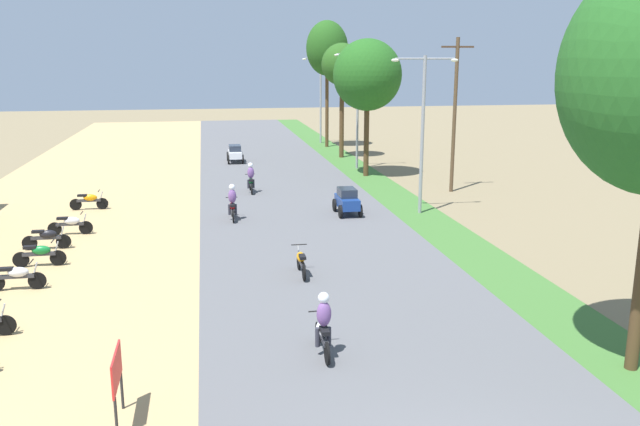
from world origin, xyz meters
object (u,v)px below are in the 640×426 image
Objects in this scene: motorbike_ahead_fourth at (251,178)px; street_signboard at (117,374)px; median_tree_third at (342,66)px; streetlamp_far at (321,93)px; parked_motorbike_seventh at (89,200)px; streetlamp_near at (423,123)px; motorbike_ahead_third at (232,203)px; motorbike_foreground_rider at (323,325)px; median_tree_second at (367,75)px; parked_motorbike_fifth at (47,237)px; car_hatchback_blue at (347,200)px; streetlamp_mid at (358,102)px; car_sedan_white at (235,153)px; utility_pole_near at (455,113)px; parked_motorbike_fourth at (40,253)px; median_tree_fourth at (327,49)px; motorbike_ahead_second at (301,261)px; parked_motorbike_sixth at (71,223)px; parked_motorbike_third at (17,275)px.

street_signboard is at bearing -100.69° from motorbike_ahead_fourth.
streetlamp_far is (-0.03, 8.67, -2.41)m from median_tree_third.
parked_motorbike_seventh is 16.37m from streetlamp_near.
motorbike_foreground_rider is at bearing -83.84° from motorbike_ahead_third.
median_tree_second is at bearing 90.44° from streetlamp_near.
parked_motorbike_fifth is 34.52m from streetlamp_far.
car_hatchback_blue reaches higher than parked_motorbike_seventh.
streetlamp_mid is at bearing 75.16° from motorbike_foreground_rider.
car_sedan_white is at bearing 152.82° from streetlamp_mid.
median_tree_third reaches higher than motorbike_foreground_rider.
streetlamp_near is 9.48m from motorbike_ahead_third.
streetlamp_near is 1.00× the size of streetlamp_far.
parked_motorbike_fifth is 21.54m from utility_pole_near.
parked_motorbike_fourth is 9.02m from motorbike_ahead_third.
parked_motorbike_seventh is at bearing -126.70° from median_tree_fourth.
streetlamp_far is 4.07× the size of motorbike_ahead_second.
streetlamp_near is (15.57, 1.30, 3.74)m from parked_motorbike_sixth.
parked_motorbike_third and parked_motorbike_fifth have the same top height.
parked_motorbike_fourth is at bearing -93.33° from parked_motorbike_sixth.
street_signboard is at bearing -96.73° from car_sedan_white.
streetlamp_mid is (0.08, 2.82, -1.78)m from median_tree_second.
median_tree_third is (11.89, 34.87, 5.61)m from street_signboard.
parked_motorbike_seventh is 19.46m from utility_pole_near.
motorbike_foreground_rider is 1.00× the size of motorbike_ahead_second.
car_hatchback_blue is at bearing 16.21° from parked_motorbike_fifth.
motorbike_ahead_fourth reaches higher than parked_motorbike_seventh.
streetlamp_near reaches higher than street_signboard.
motorbike_ahead_third is (7.13, 8.14, 0.30)m from parked_motorbike_third.
car_hatchback_blue is (-3.51, -18.01, -5.97)m from median_tree_third.
motorbike_ahead_fourth is at bearing 59.43° from parked_motorbike_third.
street_signboard is 32.17m from streetlamp_mid.
parked_motorbike_sixth is 6.89m from motorbike_ahead_third.
median_tree_second reaches higher than median_tree_third.
streetlamp_near is 4.06× the size of motorbike_ahead_fourth.
median_tree_fourth is at bearing 81.64° from car_hatchback_blue.
streetlamp_far is 22.37m from motorbike_ahead_fourth.
motorbike_ahead_fourth is at bearing 78.21° from motorbike_ahead_third.
streetlamp_near is at bearing -65.38° from car_sedan_white.
streetlamp_mid reaches higher than motorbike_foreground_rider.
motorbike_ahead_fourth is at bearing 19.09° from parked_motorbike_seventh.
motorbike_ahead_second reaches higher than parked_motorbike_fifth.
parked_motorbike_sixth is 21.59m from streetlamp_mid.
car_hatchback_blue reaches higher than motorbike_ahead_second.
streetlamp_far is at bearing 64.08° from parked_motorbike_fourth.
streetlamp_near reaches higher than parked_motorbike_seventh.
parked_motorbike_third is at bearing -130.86° from median_tree_second.
car_hatchback_blue is 1.11× the size of motorbike_ahead_fourth.
street_signboard is 0.83× the size of motorbike_foreground_rider.
motorbike_ahead_third reaches higher than parked_motorbike_fourth.
streetlamp_far is 42.04m from motorbike_foreground_rider.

